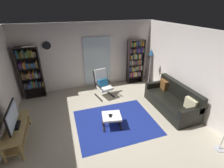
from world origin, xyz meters
TOP-DOWN VIEW (x-y plane):
  - ground_plane at (0.00, 0.00)m, footprint 7.02×7.02m
  - wall_back at (0.00, 2.90)m, footprint 5.60×0.06m
  - wall_right at (2.70, 0.00)m, footprint 0.06×6.00m
  - glass_door_panel at (0.34, 2.83)m, footprint 1.10×0.01m
  - area_rug at (0.23, 0.22)m, footprint 2.30×1.88m
  - tv_stand at (-2.36, 0.29)m, footprint 0.45×1.37m
  - television at (-2.35, 0.30)m, footprint 0.20×0.90m
  - bookshelf_near_tv at (-2.15, 2.65)m, footprint 0.71×0.30m
  - bookshelf_near_sofa at (1.95, 2.63)m, footprint 0.69×0.30m
  - leather_sofa at (2.22, 0.30)m, footprint 0.81×1.93m
  - lounge_armchair at (0.30, 1.91)m, footprint 0.69×0.76m
  - ottoman at (0.06, 0.12)m, footprint 0.60×0.57m
  - tv_remote at (0.04, 0.10)m, footprint 0.11×0.14m
  - cell_phone at (0.02, 0.12)m, footprint 0.08×0.15m
  - floor_lamp_by_shelf at (2.25, 1.90)m, footprint 0.22×0.22m
  - wall_clock at (-1.48, 2.82)m, footprint 0.29×0.03m

SIDE VIEW (x-z plane):
  - ground_plane at x=0.00m, z-range 0.00..0.00m
  - area_rug at x=0.23m, z-range 0.00..0.01m
  - ottoman at x=0.06m, z-range 0.12..0.49m
  - leather_sofa at x=2.22m, z-range -0.12..0.75m
  - tv_stand at x=-2.36m, z-range 0.08..0.56m
  - cell_phone at x=0.02m, z-range 0.37..0.38m
  - tv_remote at x=0.04m, z-range 0.37..0.39m
  - lounge_armchair at x=0.30m, z-range 0.02..1.05m
  - television at x=-2.35m, z-range 0.47..1.04m
  - bookshelf_near_tv at x=-2.15m, z-range 0.05..1.96m
  - bookshelf_near_sofa at x=1.95m, z-range 0.07..1.95m
  - glass_door_panel at x=0.34m, z-range 0.05..2.05m
  - wall_back at x=0.00m, z-range 0.00..2.60m
  - wall_right at x=2.70m, z-range 0.00..2.60m
  - floor_lamp_by_shelf at x=2.25m, z-range 0.48..2.13m
  - wall_clock at x=-1.48m, z-range 1.71..2.00m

